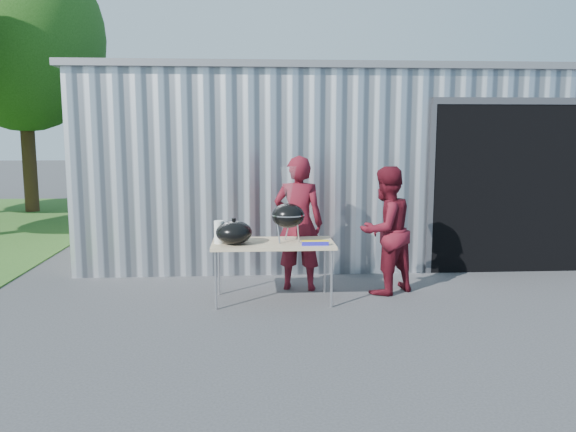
{
  "coord_description": "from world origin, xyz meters",
  "views": [
    {
      "loc": [
        -0.57,
        -6.41,
        2.07
      ],
      "look_at": [
        -0.13,
        0.56,
        1.05
      ],
      "focal_mm": 35.0,
      "sensor_mm": 36.0,
      "label": 1
    }
  ],
  "objects": [
    {
      "name": "foil_box",
      "position": [
        0.17,
        0.15,
        0.78
      ],
      "size": [
        0.32,
        0.05,
        0.06
      ],
      "color": "#1F1CB7",
      "rests_on": "folding_table"
    },
    {
      "name": "ground",
      "position": [
        0.0,
        0.0,
        0.0
      ],
      "size": [
        80.0,
        80.0,
        0.0
      ],
      "primitive_type": "plane",
      "color": "#39393B"
    },
    {
      "name": "folding_table",
      "position": [
        -0.32,
        0.4,
        0.71
      ],
      "size": [
        1.5,
        0.75,
        0.75
      ],
      "color": "tan",
      "rests_on": "ground"
    },
    {
      "name": "building",
      "position": [
        0.92,
        4.59,
        1.54
      ],
      "size": [
        8.2,
        6.2,
        3.1
      ],
      "color": "silver",
      "rests_on": "ground"
    },
    {
      "name": "kettle_grill",
      "position": [
        -0.14,
        0.39,
        1.18
      ],
      "size": [
        0.41,
        0.41,
        0.93
      ],
      "color": "black",
      "rests_on": "folding_table"
    },
    {
      "name": "white_tub",
      "position": [
        -0.87,
        0.6,
        0.8
      ],
      "size": [
        0.2,
        0.15,
        0.1
      ],
      "primitive_type": "cube",
      "color": "white",
      "rests_on": "folding_table"
    },
    {
      "name": "paper_towels",
      "position": [
        -0.98,
        0.35,
        0.89
      ],
      "size": [
        0.12,
        0.12,
        0.28
      ],
      "primitive_type": "cylinder",
      "color": "white",
      "rests_on": "folding_table"
    },
    {
      "name": "person_bystander",
      "position": [
        1.15,
        0.68,
        0.83
      ],
      "size": [
        1.02,
        0.96,
        1.66
      ],
      "primitive_type": "imported",
      "rotation": [
        0.0,
        0.0,
        3.7
      ],
      "color": "#57101B",
      "rests_on": "ground"
    },
    {
      "name": "person_cook",
      "position": [
        0.04,
        0.92,
        0.9
      ],
      "size": [
        0.73,
        0.56,
        1.8
      ],
      "primitive_type": "imported",
      "rotation": [
        0.0,
        0.0,
        2.93
      ],
      "color": "#57101B",
      "rests_on": "ground"
    },
    {
      "name": "tree_far",
      "position": [
        -6.5,
        9.0,
        4.55
      ],
      "size": [
        4.21,
        4.21,
        6.98
      ],
      "color": "#442D19",
      "rests_on": "ground"
    },
    {
      "name": "grill_lid",
      "position": [
        -0.8,
        0.3,
        0.89
      ],
      "size": [
        0.44,
        0.44,
        0.32
      ],
      "color": "black",
      "rests_on": "folding_table"
    }
  ]
}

